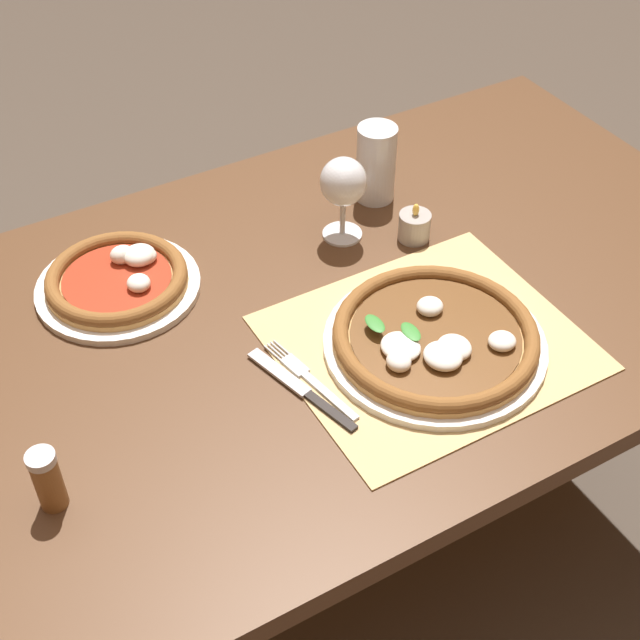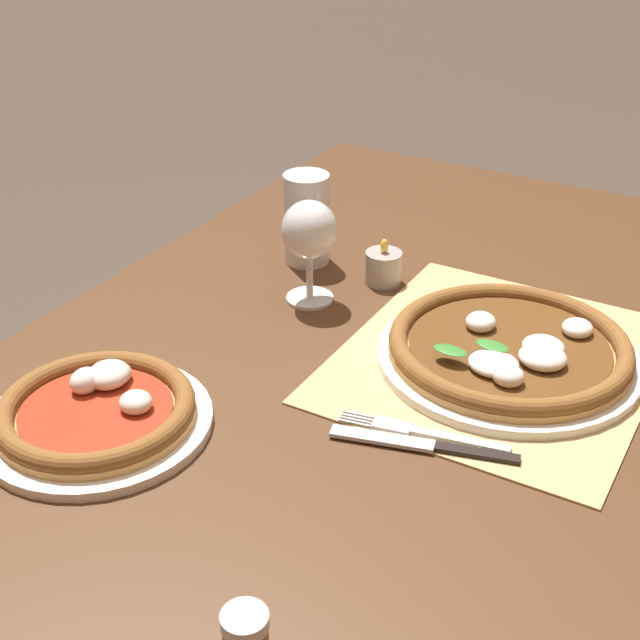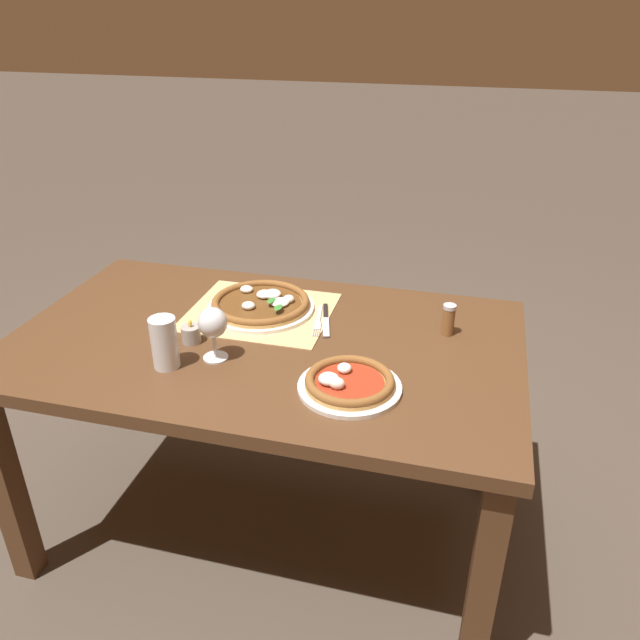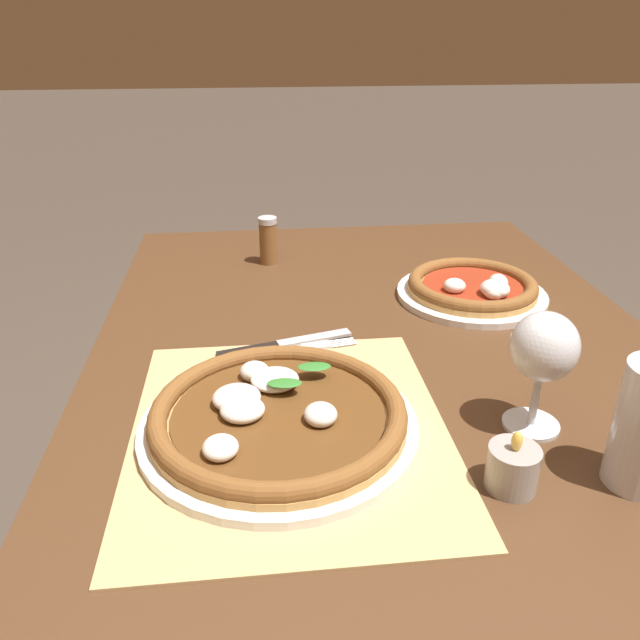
% 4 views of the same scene
% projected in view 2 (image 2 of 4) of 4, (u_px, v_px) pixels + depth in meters
% --- Properties ---
extents(dining_table, '(1.49, 0.89, 0.74)m').
position_uv_depth(dining_table, '(364.00, 413.00, 1.23)').
color(dining_table, '#4C301C').
rests_on(dining_table, ground).
extents(paper_placemat, '(0.45, 0.39, 0.00)m').
position_uv_depth(paper_placemat, '(497.00, 360.00, 1.16)').
color(paper_placemat, tan).
rests_on(paper_placemat, dining_table).
extents(pizza_near, '(0.34, 0.34, 0.05)m').
position_uv_depth(pizza_near, '(510.00, 349.00, 1.15)').
color(pizza_near, silver).
rests_on(pizza_near, paper_placemat).
extents(pizza_far, '(0.27, 0.27, 0.05)m').
position_uv_depth(pizza_far, '(97.00, 412.00, 1.03)').
color(pizza_far, silver).
rests_on(pizza_far, dining_table).
extents(wine_glass, '(0.08, 0.08, 0.16)m').
position_uv_depth(wine_glass, '(309.00, 234.00, 1.26)').
color(wine_glass, silver).
rests_on(wine_glass, dining_table).
extents(pint_glass, '(0.07, 0.07, 0.15)m').
position_uv_depth(pint_glass, '(307.00, 220.00, 1.39)').
color(pint_glass, silver).
rests_on(pint_glass, dining_table).
extents(fork, '(0.05, 0.20, 0.00)m').
position_uv_depth(fork, '(422.00, 432.00, 1.02)').
color(fork, '#B7B7BC').
rests_on(fork, paper_placemat).
extents(knife, '(0.07, 0.21, 0.01)m').
position_uv_depth(knife, '(423.00, 445.00, 1.00)').
color(knife, black).
rests_on(knife, paper_placemat).
extents(votive_candle, '(0.06, 0.06, 0.07)m').
position_uv_depth(votive_candle, '(383.00, 268.00, 1.35)').
color(votive_candle, gray).
rests_on(votive_candle, dining_table).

